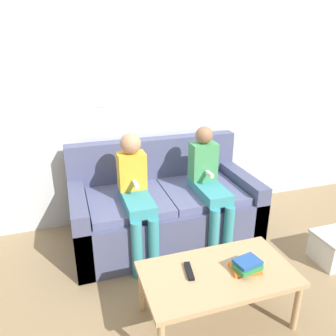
{
  "coord_description": "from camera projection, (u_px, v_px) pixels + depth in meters",
  "views": [
    {
      "loc": [
        -0.82,
        -2.13,
        1.84
      ],
      "look_at": [
        0.0,
        0.42,
        0.78
      ],
      "focal_mm": 35.0,
      "sensor_mm": 36.0,
      "label": 1
    }
  ],
  "objects": [
    {
      "name": "tv_remote",
      "position": [
        189.0,
        271.0,
        2.17
      ],
      "size": [
        0.07,
        0.17,
        0.02
      ],
      "rotation": [
        0.0,
        0.0,
        -0.17
      ],
      "color": "black",
      "rests_on": "coffee_table"
    },
    {
      "name": "ground_plane",
      "position": [
        183.0,
        270.0,
        2.8
      ],
      "size": [
        10.0,
        10.0,
        0.0
      ],
      "primitive_type": "plane",
      "color": "#937A56"
    },
    {
      "name": "couch",
      "position": [
        164.0,
        209.0,
        3.18
      ],
      "size": [
        1.73,
        0.88,
        0.92
      ],
      "color": "#4C5175",
      "rests_on": "ground_plane"
    },
    {
      "name": "wall_back",
      "position": [
        148.0,
        97.0,
        3.29
      ],
      "size": [
        8.0,
        0.06,
        2.6
      ],
      "color": "silver",
      "rests_on": "ground_plane"
    },
    {
      "name": "person_right",
      "position": [
        209.0,
        183.0,
        2.98
      ],
      "size": [
        0.24,
        0.59,
        1.11
      ],
      "color": "teal",
      "rests_on": "ground_plane"
    },
    {
      "name": "book_stack",
      "position": [
        247.0,
        266.0,
        2.17
      ],
      "size": [
        0.21,
        0.17,
        0.08
      ],
      "color": "orange",
      "rests_on": "coffee_table"
    },
    {
      "name": "person_left",
      "position": [
        136.0,
        192.0,
        2.78
      ],
      "size": [
        0.24,
        0.59,
        1.11
      ],
      "color": "teal",
      "rests_on": "ground_plane"
    },
    {
      "name": "coffee_table",
      "position": [
        218.0,
        277.0,
        2.19
      ],
      "size": [
        1.02,
        0.56,
        0.4
      ],
      "color": "tan",
      "rests_on": "ground_plane"
    }
  ]
}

